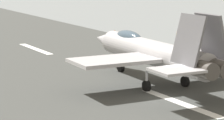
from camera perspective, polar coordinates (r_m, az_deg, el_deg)
name	(u,v)px	position (r m, az deg, el deg)	size (l,w,h in m)	color
ground_plane	(174,101)	(34.94, 6.52, -4.29)	(400.00, 400.00, 0.00)	slate
runway_strip	(174,101)	(34.93, 6.53, -4.28)	(240.00, 26.00, 0.02)	#3D3F3C
fighter_jet	(153,52)	(39.12, 4.37, 0.87)	(17.36, 13.22, 5.58)	#A7A5A7
crew_person	(177,40)	(56.81, 6.92, 2.15)	(0.58, 0.49, 1.71)	#1E2338
marker_cone_mid	(214,54)	(51.96, 10.73, 0.66)	(0.44, 0.44, 0.55)	orange
marker_cone_far	(115,32)	(67.67, 0.28, 3.00)	(0.44, 0.44, 0.55)	orange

